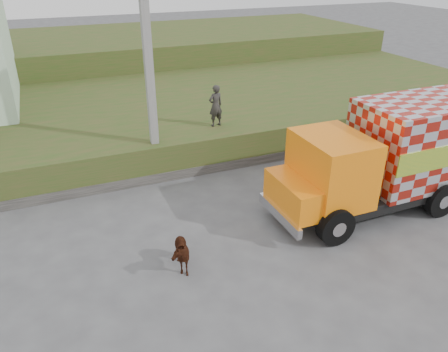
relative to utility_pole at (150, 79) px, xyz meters
name	(u,v)px	position (x,y,z in m)	size (l,w,h in m)	color
ground	(222,228)	(1.00, -4.60, -4.08)	(120.00, 120.00, 0.00)	#474749
embankment	(148,116)	(1.00, 5.40, -3.33)	(40.00, 12.00, 1.50)	#2D4E1A
embankment_far	(108,56)	(1.00, 17.40, -2.58)	(40.00, 12.00, 3.00)	#2D4E1A
retaining_strip	(135,180)	(-1.00, -0.40, -3.88)	(16.00, 0.50, 0.40)	#595651
utility_pole	(150,79)	(0.00, 0.00, 0.00)	(1.20, 0.30, 8.00)	gray
cargo_truck	(400,154)	(7.41, -5.44, -2.12)	(8.52, 2.97, 3.80)	black
cow	(178,252)	(-0.93, -6.03, -3.52)	(0.60, 1.33, 1.12)	#35180D
pedestrian	(216,106)	(2.96, 0.86, -1.67)	(0.66, 0.43, 1.81)	#2D2B28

